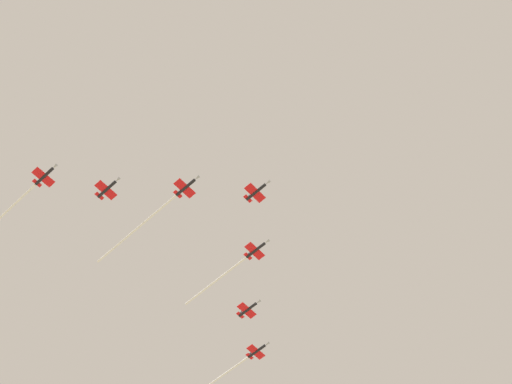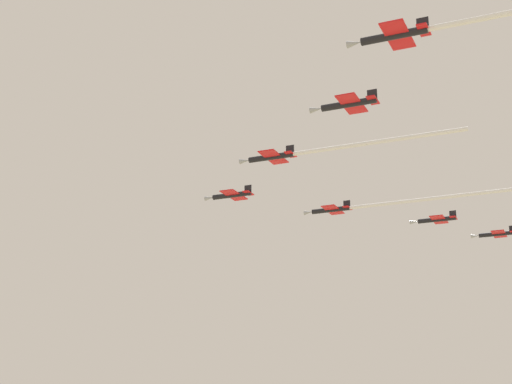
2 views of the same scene
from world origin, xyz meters
TOP-DOWN VIEW (x-y plane):
  - jet_lead at (-7.54, -1.98)m, footprint 8.25×10.88m
  - jet_port_inner at (1.79, 27.97)m, footprint 14.31×40.01m
  - jet_starboard_inner at (-32.73, 21.84)m, footprint 16.91×48.81m
  - jet_port_outer at (15.67, 42.50)m, footprint 8.25×10.88m
  - jet_starboard_outer at (-51.18, 22.77)m, footprint 8.25×10.88m
  - jet_center_rear at (26.21, 68.38)m, footprint 14.65×41.16m
  - jet_port_trail at (-74.72, 40.98)m, footprint 16.19×46.37m

SIDE VIEW (x-z plane):
  - jet_port_trail at x=-74.72m, z-range 210.36..212.62m
  - jet_starboard_outer at x=-51.18m, z-range 210.94..213.20m
  - jet_starboard_inner at x=-32.73m, z-range 211.00..213.26m
  - jet_lead at x=-7.54m, z-range 211.50..213.76m
  - jet_port_inner at x=1.79m, z-range 212.00..214.26m
  - jet_port_outer at x=15.67m, z-range 212.07..214.33m
  - jet_center_rear at x=26.21m, z-range 212.63..214.89m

